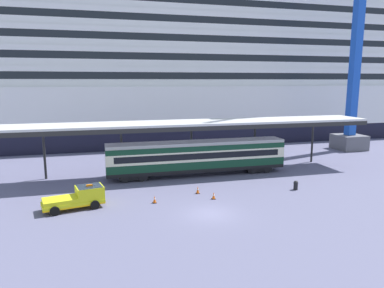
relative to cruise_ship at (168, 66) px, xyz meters
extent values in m
plane|color=slate|center=(-5.05, -43.66, -14.08)|extent=(400.00, 400.00, 0.00)
cube|color=black|center=(-0.08, 0.01, -12.53)|extent=(164.61, 27.11, 3.08)
cube|color=silver|center=(-0.08, 0.01, -7.40)|extent=(164.61, 27.11, 7.19)
cube|color=silver|center=(-0.08, 0.01, -2.24)|extent=(151.44, 24.95, 3.12)
cube|color=black|center=(-0.08, -12.41, -2.09)|extent=(144.86, 0.12, 1.12)
cube|color=silver|center=(-0.08, 0.01, 0.88)|extent=(145.39, 23.95, 3.12)
cube|color=black|center=(-0.08, -11.91, 1.03)|extent=(139.06, 0.12, 1.12)
cube|color=silver|center=(-0.08, 0.01, 4.00)|extent=(139.33, 22.95, 3.12)
cube|color=black|center=(-0.08, -11.41, 4.15)|extent=(133.27, 0.12, 1.12)
cube|color=silver|center=(-0.08, 0.01, 7.12)|extent=(133.27, 21.95, 3.12)
cube|color=black|center=(-0.08, -10.91, 7.27)|extent=(127.48, 0.12, 1.12)
cube|color=silver|center=(-0.08, 0.01, 10.24)|extent=(127.21, 20.95, 3.12)
cube|color=silver|center=(-2.69, -30.73, -7.79)|extent=(43.29, 5.49, 0.25)
cube|color=#252525|center=(-2.69, -33.38, -8.16)|extent=(43.29, 0.20, 0.50)
cylinder|color=#252525|center=(-20.01, -28.39, -10.99)|extent=(0.28, 0.28, 6.16)
cylinder|color=#252525|center=(-11.35, -28.39, -10.99)|extent=(0.28, 0.28, 6.16)
cylinder|color=#252525|center=(-2.69, -28.39, -10.99)|extent=(0.28, 0.28, 6.16)
cylinder|color=#252525|center=(5.97, -28.39, -10.99)|extent=(0.28, 0.28, 6.16)
cylinder|color=#252525|center=(14.62, -28.39, -10.99)|extent=(0.28, 0.28, 6.16)
cube|color=black|center=(-2.69, -31.23, -13.23)|extent=(21.28, 2.80, 0.40)
cube|color=#0F3823|center=(-2.69, -31.23, -12.58)|extent=(21.28, 2.80, 0.90)
cube|color=beige|center=(-2.69, -31.23, -11.53)|extent=(21.28, 2.80, 1.20)
cube|color=black|center=(-2.69, -32.60, -11.48)|extent=(19.58, 0.08, 0.72)
cube|color=#0F3823|center=(-2.69, -31.23, -10.63)|extent=(21.28, 2.80, 0.60)
cube|color=#A7A7A7|center=(-2.69, -31.23, -10.15)|extent=(21.28, 2.69, 0.36)
cube|color=black|center=(-10.35, -31.23, -13.63)|extent=(3.20, 2.35, 0.50)
cylinder|color=black|center=(-11.25, -32.41, -13.66)|extent=(0.84, 0.12, 0.84)
cylinder|color=black|center=(-9.45, -32.41, -13.66)|extent=(0.84, 0.12, 0.84)
cube|color=black|center=(4.97, -31.23, -13.63)|extent=(3.20, 2.35, 0.50)
cylinder|color=black|center=(4.07, -32.41, -13.66)|extent=(0.84, 0.12, 0.84)
cylinder|color=black|center=(5.87, -32.41, -13.66)|extent=(0.84, 0.12, 0.84)
cube|color=yellow|center=(-16.34, -39.44, -13.50)|extent=(5.51, 3.08, 0.36)
cube|color=#F2B20C|center=(-16.34, -39.44, -13.63)|extent=(5.51, 3.10, 0.12)
cube|color=yellow|center=(-14.92, -39.13, -12.77)|extent=(2.65, 2.37, 1.10)
cube|color=#19232D|center=(-14.92, -39.13, -12.42)|extent=(2.43, 2.25, 0.44)
cube|color=orange|center=(-14.92, -39.13, -12.14)|extent=(0.59, 0.32, 0.16)
cube|color=yellow|center=(-17.35, -39.67, -13.14)|extent=(3.26, 2.50, 0.36)
cylinder|color=black|center=(-14.93, -38.11, -13.68)|extent=(0.84, 0.42, 0.80)
cylinder|color=black|center=(-14.50, -40.06, -13.68)|extent=(0.84, 0.42, 0.80)
cylinder|color=black|center=(-18.18, -38.83, -13.68)|extent=(0.84, 0.42, 0.80)
cylinder|color=black|center=(-17.75, -40.78, -13.68)|extent=(0.84, 0.42, 0.80)
cube|color=black|center=(-3.56, -40.10, -14.06)|extent=(0.36, 0.36, 0.04)
cone|color=#EA590F|center=(-3.56, -40.10, -13.71)|extent=(0.30, 0.30, 0.65)
cylinder|color=white|center=(-3.56, -40.10, -13.68)|extent=(0.17, 0.17, 0.09)
cube|color=black|center=(-9.19, -39.78, -14.06)|extent=(0.36, 0.36, 0.04)
cone|color=#EA590F|center=(-9.19, -39.78, -13.71)|extent=(0.30, 0.30, 0.66)
cylinder|color=white|center=(-9.19, -39.78, -13.67)|extent=(0.17, 0.17, 0.09)
cube|color=black|center=(-4.56, -38.07, -14.06)|extent=(0.36, 0.36, 0.04)
cone|color=#EA590F|center=(-4.56, -38.07, -13.67)|extent=(0.30, 0.30, 0.73)
cylinder|color=white|center=(-4.56, -38.07, -13.64)|extent=(0.17, 0.17, 0.10)
cube|color=#595960|center=(25.93, -21.76, -12.88)|extent=(4.40, 4.40, 2.40)
cube|color=blue|center=(25.93, -21.76, 7.95)|extent=(1.30, 1.30, 39.24)
cylinder|color=black|center=(5.60, -39.43, -13.73)|extent=(0.44, 0.44, 0.70)
sphere|color=black|center=(5.60, -39.43, -13.36)|extent=(0.48, 0.48, 0.48)
camera|label=1|loc=(-13.85, -71.02, -2.99)|focal=33.29mm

